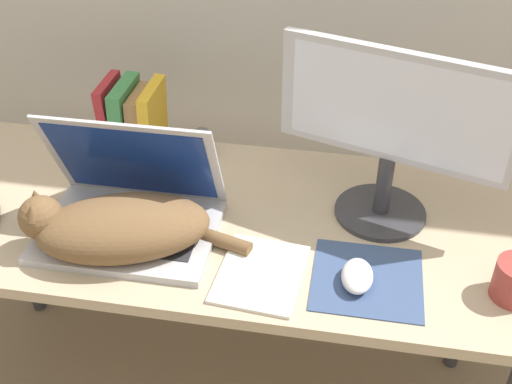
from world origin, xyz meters
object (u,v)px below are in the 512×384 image
(cat, at_px, (117,227))
(webcam, at_px, (201,138))
(laptop, at_px, (130,210))
(computer_mouse, at_px, (357,276))
(external_monitor, at_px, (392,128))
(notepad, at_px, (260,274))
(book_row, at_px, (134,121))

(cat, xyz_separation_m, webcam, (0.08, 0.40, -0.01))
(laptop, bearing_deg, computer_mouse, -10.42)
(cat, xyz_separation_m, external_monitor, (0.55, 0.22, 0.17))
(laptop, bearing_deg, notepad, -18.31)
(external_monitor, relative_size, notepad, 2.18)
(cat, bearing_deg, webcam, 78.11)
(laptop, bearing_deg, book_row, 106.39)
(external_monitor, relative_size, webcam, 6.05)
(external_monitor, bearing_deg, laptop, -165.08)
(book_row, height_order, webcam, book_row)
(book_row, bearing_deg, external_monitor, -13.25)
(book_row, bearing_deg, webcam, 8.43)
(external_monitor, bearing_deg, computer_mouse, -100.11)
(computer_mouse, relative_size, book_row, 0.49)
(book_row, bearing_deg, computer_mouse, -33.25)
(computer_mouse, relative_size, webcam, 1.25)
(cat, height_order, webcam, cat)
(cat, bearing_deg, book_row, 103.03)
(book_row, xyz_separation_m, webcam, (0.17, 0.03, -0.05))
(laptop, height_order, computer_mouse, laptop)
(laptop, distance_m, external_monitor, 0.60)
(webcam, bearing_deg, book_row, -171.57)
(cat, bearing_deg, laptop, 89.26)
(notepad, relative_size, webcam, 2.78)
(notepad, bearing_deg, webcam, 118.23)
(laptop, height_order, external_monitor, external_monitor)
(computer_mouse, xyz_separation_m, notepad, (-0.20, -0.01, -0.02))
(book_row, bearing_deg, cat, -76.97)
(laptop, distance_m, webcam, 0.33)
(laptop, bearing_deg, cat, -90.74)
(cat, height_order, computer_mouse, cat)
(book_row, distance_m, notepad, 0.57)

